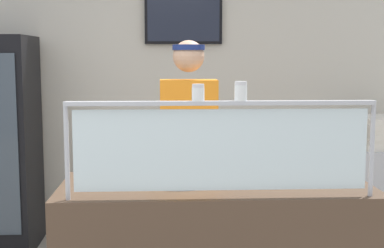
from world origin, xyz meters
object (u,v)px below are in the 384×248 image
Objects in this scene: pizza_server at (176,175)px; worker_figure at (189,153)px; pepper_flake_shaker at (241,92)px; parmesan_shaker at (198,94)px; pizza_tray at (179,178)px.

pizza_server is 0.61m from worker_figure.
pizza_server is 2.92× the size of pepper_flake_shaker.
pepper_flake_shaker is (0.21, -0.00, 0.01)m from parmesan_shaker.
pizza_tray is at bearing 102.39° from parmesan_shaker.
pizza_tray is 5.66× the size of parmesan_shaker.
pizza_server is 0.68m from pepper_flake_shaker.
pizza_tray is 0.64m from parmesan_shaker.
parmesan_shaker is at bearing -90.02° from worker_figure.
pizza_server is 0.16× the size of worker_figure.
pepper_flake_shaker is at bearing -0.00° from parmesan_shaker.
pepper_flake_shaker is (0.31, -0.36, 0.49)m from pizza_server.
pepper_flake_shaker is at bearing -77.71° from worker_figure.
worker_figure is (-0.21, 0.96, -0.47)m from pepper_flake_shaker.
worker_figure reaches higher than parmesan_shaker.
pepper_flake_shaker is at bearing -58.85° from pizza_server.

